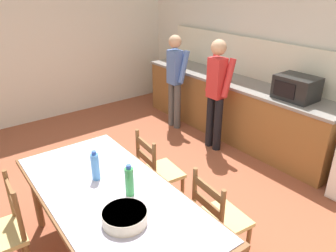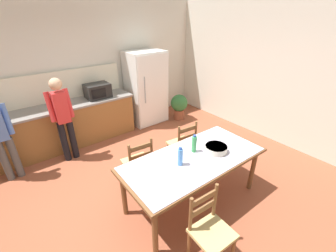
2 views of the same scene
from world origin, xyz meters
name	(u,v)px [view 1 (image 1 of 2)]	position (x,y,z in m)	size (l,w,h in m)	color
ground_plane	(140,210)	(0.00, 0.00, 0.00)	(8.32, 8.32, 0.00)	brown
wall_back	(299,49)	(0.00, 2.66, 1.45)	(6.52, 0.12, 2.90)	silver
wall_left	(28,37)	(-3.26, 0.00, 1.45)	(0.12, 5.20, 2.90)	silver
kitchen_counter	(231,107)	(-0.74, 2.23, 0.46)	(3.51, 0.66, 0.91)	brown
counter_splashback	(249,57)	(-0.74, 2.54, 1.21)	(3.47, 0.03, 0.60)	#EFE8CB
microwave	(296,88)	(0.33, 2.21, 1.06)	(0.50, 0.39, 0.30)	black
dining_table	(111,201)	(0.51, -0.58, 0.70)	(2.07, 1.00, 0.78)	brown
bottle_near_centre	(95,166)	(0.26, -0.58, 0.91)	(0.07, 0.07, 0.27)	#4C8ED6
bottle_off_centre	(129,181)	(0.62, -0.46, 0.91)	(0.07, 0.07, 0.27)	green
serving_bowl	(125,216)	(0.87, -0.66, 0.83)	(0.32, 0.32, 0.09)	beige
chair_side_near_left	(3,234)	(0.04, -1.34, 0.44)	(0.44, 0.42, 0.91)	brown
chair_side_far_right	(218,219)	(0.99, 0.18, 0.44)	(0.46, 0.44, 0.91)	brown
chair_side_far_left	(157,173)	(0.06, 0.20, 0.44)	(0.46, 0.44, 0.91)	brown
person_at_sink	(175,77)	(-1.52, 1.71, 0.86)	(0.39, 0.27, 1.54)	#4C4C4C
person_at_counter	(216,90)	(-0.57, 1.69, 0.90)	(0.40, 0.28, 1.60)	black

